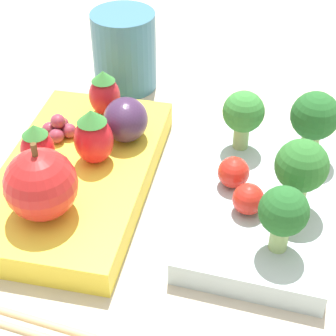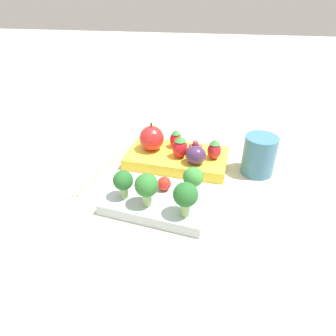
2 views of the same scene
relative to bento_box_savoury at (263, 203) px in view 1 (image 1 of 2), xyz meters
The scene contains 16 objects.
ground_plane 0.08m from the bento_box_savoury, 96.73° to the right, with size 4.00×4.00×0.00m, color #BCB29E.
bento_box_savoury is the anchor object (origin of this frame).
bento_box_fruit 0.16m from the bento_box_savoury, 95.67° to the right, with size 0.23×0.14×0.02m.
broccoli_floret_0 0.06m from the bento_box_savoury, 61.28° to the left, with size 0.04×0.04×0.06m.
broccoli_floret_1 0.08m from the bento_box_savoury, 145.09° to the left, with size 0.04×0.04×0.06m.
broccoli_floret_2 0.07m from the bento_box_savoury, ahead, with size 0.04×0.04×0.05m.
broccoli_floret_3 0.08m from the bento_box_savoury, 161.78° to the right, with size 0.04×0.04×0.06m.
cherry_tomato_0 0.04m from the bento_box_savoury, 108.17° to the right, with size 0.03×0.03×0.03m.
cherry_tomato_1 0.03m from the bento_box_savoury, 33.84° to the right, with size 0.03×0.03×0.03m.
apple 0.18m from the bento_box_savoury, 75.64° to the right, with size 0.06×0.06×0.07m.
strawberry_0 0.19m from the bento_box_savoury, 93.50° to the right, with size 0.03×0.03×0.04m.
strawberry_1 0.15m from the bento_box_savoury, 99.45° to the right, with size 0.03×0.03×0.05m.
strawberry_2 0.18m from the bento_box_savoury, 122.93° to the right, with size 0.03×0.03×0.05m.
plum 0.14m from the bento_box_savoury, 115.73° to the right, with size 0.04×0.04×0.04m.
grape_cluster 0.20m from the bento_box_savoury, 106.58° to the right, with size 0.03×0.03×0.02m.
drinking_cup 0.24m from the bento_box_savoury, 142.36° to the right, with size 0.07×0.07×0.09m.
Camera 1 is at (0.36, 0.04, 0.33)m, focal length 60.00 mm.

